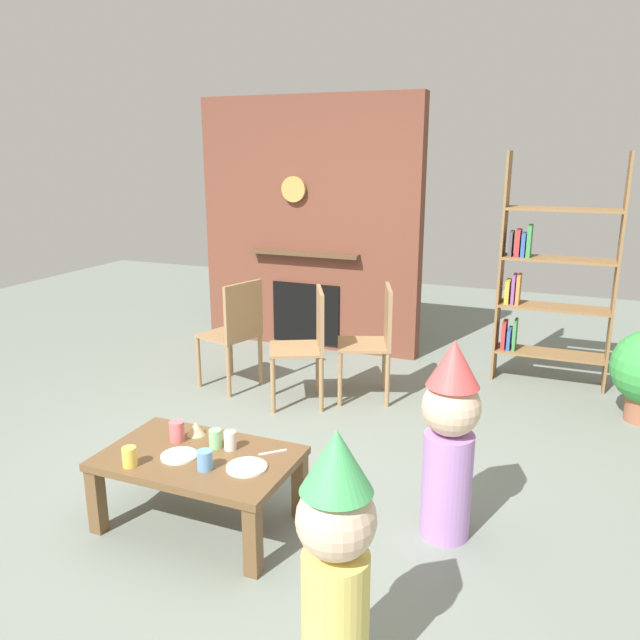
{
  "coord_description": "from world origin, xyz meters",
  "views": [
    {
      "loc": [
        1.52,
        -2.95,
        1.89
      ],
      "look_at": [
        0.15,
        0.4,
        0.91
      ],
      "focal_mm": 35.03,
      "sensor_mm": 36.0,
      "label": 1
    }
  ],
  "objects": [
    {
      "name": "ground_plane",
      "position": [
        0.0,
        0.0,
        0.0
      ],
      "size": [
        12.0,
        12.0,
        0.0
      ],
      "primitive_type": "plane",
      "color": "gray"
    },
    {
      "name": "brick_fireplace_feature",
      "position": [
        -0.86,
        2.6,
        1.19
      ],
      "size": [
        2.2,
        0.28,
        2.4
      ],
      "color": "brown",
      "rests_on": "ground_plane"
    },
    {
      "name": "bookshelf",
      "position": [
        1.34,
        2.4,
        0.88
      ],
      "size": [
        0.9,
        0.28,
        1.9
      ],
      "color": "olive",
      "rests_on": "ground_plane"
    },
    {
      "name": "coffee_table",
      "position": [
        -0.15,
        -0.5,
        0.33
      ],
      "size": [
        0.99,
        0.62,
        0.39
      ],
      "color": "brown",
      "rests_on": "ground_plane"
    },
    {
      "name": "paper_cup_near_left",
      "position": [
        -0.4,
        -0.73,
        0.44
      ],
      "size": [
        0.07,
        0.07,
        0.1
      ],
      "primitive_type": "cylinder",
      "color": "#F2CC4C",
      "rests_on": "coffee_table"
    },
    {
      "name": "paper_cup_near_right",
      "position": [
        -0.12,
        -0.4,
        0.44
      ],
      "size": [
        0.07,
        0.07,
        0.1
      ],
      "primitive_type": "cylinder",
      "color": "#8CD18C",
      "rests_on": "coffee_table"
    },
    {
      "name": "paper_cup_center",
      "position": [
        -0.04,
        -0.62,
        0.44
      ],
      "size": [
        0.08,
        0.08,
        0.1
      ],
      "primitive_type": "cylinder",
      "color": "#669EE0",
      "rests_on": "coffee_table"
    },
    {
      "name": "paper_cup_far_left",
      "position": [
        -0.03,
        -0.38,
        0.44
      ],
      "size": [
        0.06,
        0.06,
        0.1
      ],
      "primitive_type": "cylinder",
      "color": "silver",
      "rests_on": "coffee_table"
    },
    {
      "name": "paper_cup_far_right",
      "position": [
        -0.35,
        -0.41,
        0.45
      ],
      "size": [
        0.08,
        0.08,
        0.11
      ],
      "primitive_type": "cylinder",
      "color": "#E5666B",
      "rests_on": "coffee_table"
    },
    {
      "name": "paper_plate_front",
      "position": [
        -0.23,
        -0.56,
        0.4
      ],
      "size": [
        0.19,
        0.19,
        0.01
      ],
      "primitive_type": "cylinder",
      "color": "white",
      "rests_on": "coffee_table"
    },
    {
      "name": "paper_plate_rear",
      "position": [
        0.14,
        -0.53,
        0.4
      ],
      "size": [
        0.2,
        0.2,
        0.01
      ],
      "primitive_type": "cylinder",
      "color": "white",
      "rests_on": "coffee_table"
    },
    {
      "name": "birthday_cake_slice",
      "position": [
        -0.3,
        -0.3,
        0.43
      ],
      "size": [
        0.1,
        0.1,
        0.08
      ],
      "primitive_type": "cone",
      "color": "#EAC68C",
      "rests_on": "coffee_table"
    },
    {
      "name": "table_fork",
      "position": [
        0.19,
        -0.34,
        0.4
      ],
      "size": [
        0.12,
        0.12,
        0.01
      ],
      "primitive_type": "cube",
      "rotation": [
        0.0,
        0.0,
        0.77
      ],
      "color": "silver",
      "rests_on": "coffee_table"
    },
    {
      "name": "child_with_cone_hat",
      "position": [
        0.86,
        -1.2,
        0.54
      ],
      "size": [
        0.28,
        0.28,
        1.02
      ],
      "rotation": [
        0.0,
        0.0,
        2.54
      ],
      "color": "#E0CC66",
      "rests_on": "ground_plane"
    },
    {
      "name": "child_in_pink",
      "position": [
        1.05,
        -0.12,
        0.55
      ],
      "size": [
        0.29,
        0.29,
        1.04
      ],
      "rotation": [
        0.0,
        0.0,
        -2.83
      ],
      "color": "#B27FCC",
      "rests_on": "ground_plane"
    },
    {
      "name": "dining_chair_left",
      "position": [
        -0.94,
        1.27,
        0.51
      ],
      "size": [
        0.5,
        0.5,
        0.9
      ],
      "rotation": [
        0.0,
        0.0,
        2.85
      ],
      "color": "#9E7A51",
      "rests_on": "ground_plane"
    },
    {
      "name": "dining_chair_middle",
      "position": [
        -0.28,
        1.21,
        0.51
      ],
      "size": [
        0.54,
        0.54,
        0.9
      ],
      "rotation": [
        0.0,
        0.0,
        3.6
      ],
      "color": "#9E7A51",
      "rests_on": "ground_plane"
    },
    {
      "name": "dining_chair_right",
      "position": [
        0.16,
        1.5,
        0.51
      ],
      "size": [
        0.51,
        0.51,
        0.9
      ],
      "rotation": [
        0.0,
        0.0,
        3.5
      ],
      "color": "#9E7A51",
      "rests_on": "ground_plane"
    }
  ]
}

